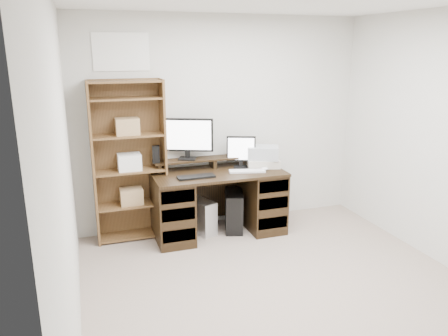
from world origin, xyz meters
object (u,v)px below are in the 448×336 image
monitor_wide (187,136)px  desk (218,201)px  tower_black (234,210)px  tower_silver (201,216)px  bookshelf (129,160)px  monitor_small (241,151)px  printer (263,163)px

monitor_wide → desk: bearing=-15.0°
tower_black → tower_silver: bearing=-166.2°
monitor_wide → bookshelf: bearing=-155.1°
desk → tower_silver: 0.28m
desk → tower_black: (0.21, 0.04, -0.16)m
monitor_wide → monitor_small: size_ratio=1.52×
monitor_wide → printer: 0.96m
printer → tower_silver: 0.97m
monitor_small → tower_black: (-0.11, -0.06, -0.72)m
monitor_small → tower_silver: monitor_small is taller
tower_silver → printer: bearing=-23.0°
printer → tower_black: (-0.37, -0.00, -0.56)m
tower_silver → tower_black: 0.40m
printer → tower_silver: bearing=-168.1°
printer → bookshelf: 1.56m
monitor_small → tower_black: bearing=-130.4°
printer → tower_black: bearing=-166.2°
tower_silver → tower_black: (0.40, -0.02, 0.03)m
monitor_wide → monitor_small: bearing=11.2°
monitor_small → monitor_wide: bearing=-170.9°
desk → bookshelf: bookshelf is taller
desk → monitor_small: monitor_small is taller
tower_black → bookshelf: size_ratio=0.28×
desk → monitor_small: 0.66m
monitor_wide → bookshelf: bookshelf is taller
desk → monitor_small: (0.32, 0.10, 0.56)m
monitor_small → tower_silver: 0.91m
desk → tower_black: bearing=12.0°
desk → monitor_wide: 0.84m
tower_black → bookshelf: (-1.18, 0.17, 0.68)m
monitor_wide → printer: size_ratio=1.51×
bookshelf → tower_black: bearing=-8.1°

